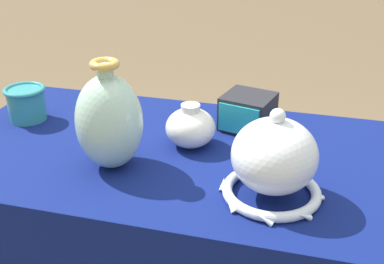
{
  "coord_description": "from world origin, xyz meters",
  "views": [
    {
      "loc": [
        0.28,
        -1.01,
        1.31
      ],
      "look_at": [
        0.03,
        -0.09,
        0.85
      ],
      "focal_mm": 45.0,
      "sensor_mm": 36.0,
      "label": 1
    }
  ],
  "objects_px": {
    "mosaic_tile_box": "(248,112)",
    "cup_wide_teal": "(26,102)",
    "vase_dome_bell": "(274,162)",
    "jar_round_ivory": "(191,127)",
    "vase_tall_bulbous": "(109,121)"
  },
  "relations": [
    {
      "from": "mosaic_tile_box",
      "to": "cup_wide_teal",
      "type": "height_order",
      "value": "cup_wide_teal"
    },
    {
      "from": "vase_dome_bell",
      "to": "cup_wide_teal",
      "type": "height_order",
      "value": "vase_dome_bell"
    },
    {
      "from": "mosaic_tile_box",
      "to": "jar_round_ivory",
      "type": "relative_size",
      "value": 1.22
    },
    {
      "from": "vase_tall_bulbous",
      "to": "mosaic_tile_box",
      "type": "distance_m",
      "value": 0.4
    },
    {
      "from": "vase_dome_bell",
      "to": "cup_wide_teal",
      "type": "xyz_separation_m",
      "value": [
        -0.71,
        0.21,
        -0.03
      ]
    },
    {
      "from": "vase_dome_bell",
      "to": "mosaic_tile_box",
      "type": "distance_m",
      "value": 0.33
    },
    {
      "from": "vase_tall_bulbous",
      "to": "cup_wide_teal",
      "type": "xyz_separation_m",
      "value": [
        -0.33,
        0.18,
        -0.06
      ]
    },
    {
      "from": "vase_tall_bulbous",
      "to": "cup_wide_teal",
      "type": "distance_m",
      "value": 0.38
    },
    {
      "from": "jar_round_ivory",
      "to": "cup_wide_teal",
      "type": "bearing_deg",
      "value": 175.84
    },
    {
      "from": "vase_dome_bell",
      "to": "mosaic_tile_box",
      "type": "bearing_deg",
      "value": 107.87
    },
    {
      "from": "cup_wide_teal",
      "to": "vase_tall_bulbous",
      "type": "bearing_deg",
      "value": -28.21
    },
    {
      "from": "mosaic_tile_box",
      "to": "cup_wide_teal",
      "type": "relative_size",
      "value": 1.34
    },
    {
      "from": "vase_tall_bulbous",
      "to": "jar_round_ivory",
      "type": "height_order",
      "value": "vase_tall_bulbous"
    },
    {
      "from": "vase_dome_bell",
      "to": "mosaic_tile_box",
      "type": "xyz_separation_m",
      "value": [
        -0.1,
        0.32,
        -0.04
      ]
    },
    {
      "from": "cup_wide_teal",
      "to": "mosaic_tile_box",
      "type": "bearing_deg",
      "value": 9.83
    }
  ]
}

